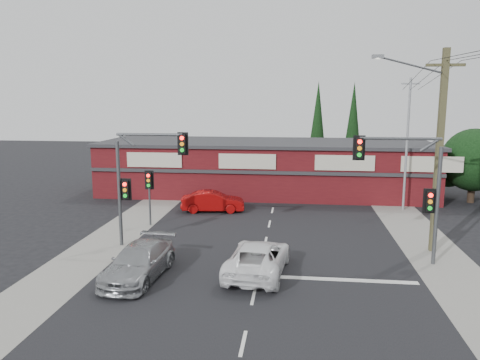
# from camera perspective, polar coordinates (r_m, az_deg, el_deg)

# --- Properties ---
(ground) EXTENTS (120.00, 120.00, 0.00)m
(ground) POSITION_cam_1_polar(r_m,az_deg,el_deg) (22.18, 2.53, -10.23)
(ground) COLOR black
(ground) RESTS_ON ground
(road_strip) EXTENTS (14.00, 70.00, 0.01)m
(road_strip) POSITION_cam_1_polar(r_m,az_deg,el_deg) (26.92, 3.34, -6.57)
(road_strip) COLOR black
(road_strip) RESTS_ON ground
(verge_left) EXTENTS (3.00, 70.00, 0.02)m
(verge_left) POSITION_cam_1_polar(r_m,az_deg,el_deg) (28.68, -13.95, -5.80)
(verge_left) COLOR gray
(verge_left) RESTS_ON ground
(verge_right) EXTENTS (3.00, 70.00, 0.02)m
(verge_right) POSITION_cam_1_polar(r_m,az_deg,el_deg) (27.76, 21.26, -6.72)
(verge_right) COLOR gray
(verge_right) RESTS_ON ground
(stop_line) EXTENTS (6.50, 0.35, 0.01)m
(stop_line) POSITION_cam_1_polar(r_m,az_deg,el_deg) (20.81, 12.06, -11.79)
(stop_line) COLOR silver
(stop_line) RESTS_ON ground
(white_suv) EXTENTS (2.86, 5.36, 1.43)m
(white_suv) POSITION_cam_1_polar(r_m,az_deg,el_deg) (20.86, 2.19, -9.46)
(white_suv) COLOR white
(white_suv) RESTS_ON ground
(silver_suv) EXTENTS (2.39, 5.10, 1.44)m
(silver_suv) POSITION_cam_1_polar(r_m,az_deg,el_deg) (20.79, -12.23, -9.74)
(silver_suv) COLOR #999B9E
(silver_suv) RESTS_ON ground
(red_sedan) EXTENTS (4.42, 2.02, 1.41)m
(red_sedan) POSITION_cam_1_polar(r_m,az_deg,el_deg) (32.00, -3.33, -2.62)
(red_sedan) COLOR #940909
(red_sedan) RESTS_ON ground
(lane_dashes) EXTENTS (0.12, 41.12, 0.01)m
(lane_dashes) POSITION_cam_1_polar(r_m,az_deg,el_deg) (23.83, 2.85, -8.74)
(lane_dashes) COLOR silver
(lane_dashes) RESTS_ON ground
(shop_building) EXTENTS (27.30, 8.40, 4.22)m
(shop_building) POSITION_cam_1_polar(r_m,az_deg,el_deg) (38.24, 3.01, 1.62)
(shop_building) COLOR #480E12
(shop_building) RESTS_ON ground
(tree_cluster) EXTENTS (5.90, 5.10, 5.50)m
(tree_cluster) POSITION_cam_1_polar(r_m,az_deg,el_deg) (38.82, 26.64, 1.84)
(tree_cluster) COLOR #2D2116
(tree_cluster) RESTS_ON ground
(conifer_near) EXTENTS (1.80, 1.80, 9.25)m
(conifer_near) POSITION_cam_1_polar(r_m,az_deg,el_deg) (44.87, 9.44, 7.02)
(conifer_near) COLOR #2D2116
(conifer_near) RESTS_ON ground
(conifer_far) EXTENTS (1.80, 1.80, 9.25)m
(conifer_far) POSITION_cam_1_polar(r_m,az_deg,el_deg) (47.14, 13.63, 7.01)
(conifer_far) COLOR #2D2116
(conifer_far) RESTS_ON ground
(traffic_mast_left) EXTENTS (3.77, 0.27, 5.97)m
(traffic_mast_left) POSITION_cam_1_polar(r_m,az_deg,el_deg) (24.41, -12.25, 0.96)
(traffic_mast_left) COLOR #47494C
(traffic_mast_left) RESTS_ON ground
(traffic_mast_right) EXTENTS (3.96, 0.27, 5.97)m
(traffic_mast_right) POSITION_cam_1_polar(r_m,az_deg,el_deg) (22.72, 20.34, -0.05)
(traffic_mast_right) COLOR #47494C
(traffic_mast_right) RESTS_ON ground
(pedestal_signal) EXTENTS (0.55, 0.27, 3.38)m
(pedestal_signal) POSITION_cam_1_polar(r_m,az_deg,el_deg) (28.64, -11.01, -0.79)
(pedestal_signal) COLOR #47494C
(pedestal_signal) RESTS_ON ground
(utility_pole) EXTENTS (4.38, 0.59, 10.00)m
(utility_pole) POSITION_cam_1_polar(r_m,az_deg,el_deg) (24.82, 22.87, 3.96)
(utility_pole) COLOR brown
(utility_pole) RESTS_ON ground
(steel_pole) EXTENTS (1.20, 0.16, 9.00)m
(steel_pole) POSITION_cam_1_polar(r_m,az_deg,el_deg) (33.74, 19.69, 4.35)
(steel_pole) COLOR gray
(steel_pole) RESTS_ON ground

